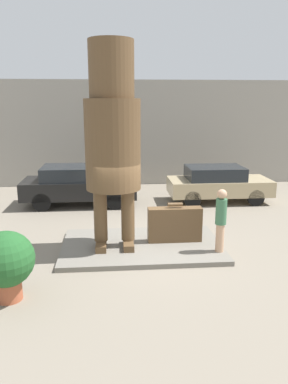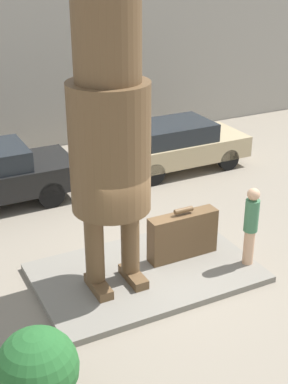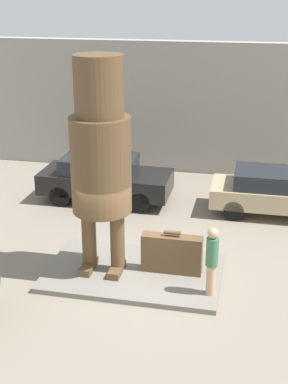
# 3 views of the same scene
# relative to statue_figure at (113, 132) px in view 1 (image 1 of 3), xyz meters

# --- Properties ---
(ground_plane) EXTENTS (60.00, 60.00, 0.00)m
(ground_plane) POSITION_rel_statue_figure_xyz_m (0.77, 0.09, -3.34)
(ground_plane) COLOR gray
(pedestal) EXTENTS (4.52, 2.85, 0.13)m
(pedestal) POSITION_rel_statue_figure_xyz_m (0.77, 0.09, -3.27)
(pedestal) COLOR slate
(pedestal) RESTS_ON ground_plane
(building_backdrop) EXTENTS (28.00, 0.60, 5.12)m
(building_backdrop) POSITION_rel_statue_figure_xyz_m (0.77, 8.89, -0.78)
(building_backdrop) COLOR gray
(building_backdrop) RESTS_ON ground_plane
(statue_figure) EXTENTS (1.48, 1.48, 5.48)m
(statue_figure) POSITION_rel_statue_figure_xyz_m (0.00, 0.00, 0.00)
(statue_figure) COLOR brown
(statue_figure) RESTS_ON pedestal
(giant_suitcase) EXTENTS (1.56, 0.36, 1.16)m
(giant_suitcase) POSITION_rel_statue_figure_xyz_m (1.74, 0.25, -2.70)
(giant_suitcase) COLOR brown
(giant_suitcase) RESTS_ON pedestal
(tourist) EXTENTS (0.30, 0.30, 1.74)m
(tourist) POSITION_rel_statue_figure_xyz_m (2.83, -0.63, -2.25)
(tourist) COLOR tan
(tourist) RESTS_ON pedestal
(parked_car_black) EXTENTS (4.50, 1.87, 1.59)m
(parked_car_black) POSITION_rel_statue_figure_xyz_m (-1.41, 4.96, -2.48)
(parked_car_black) COLOR black
(parked_car_black) RESTS_ON ground_plane
(parked_car_tan) EXTENTS (4.18, 1.81, 1.49)m
(parked_car_tan) POSITION_rel_statue_figure_xyz_m (4.34, 4.97, -2.54)
(parked_car_tan) COLOR tan
(parked_car_tan) RESTS_ON ground_plane
(planter_pot) EXTENTS (1.18, 1.18, 1.52)m
(planter_pot) POSITION_rel_statue_figure_xyz_m (-2.26, -2.52, -2.46)
(planter_pot) COLOR #AD5638
(planter_pot) RESTS_ON ground_plane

